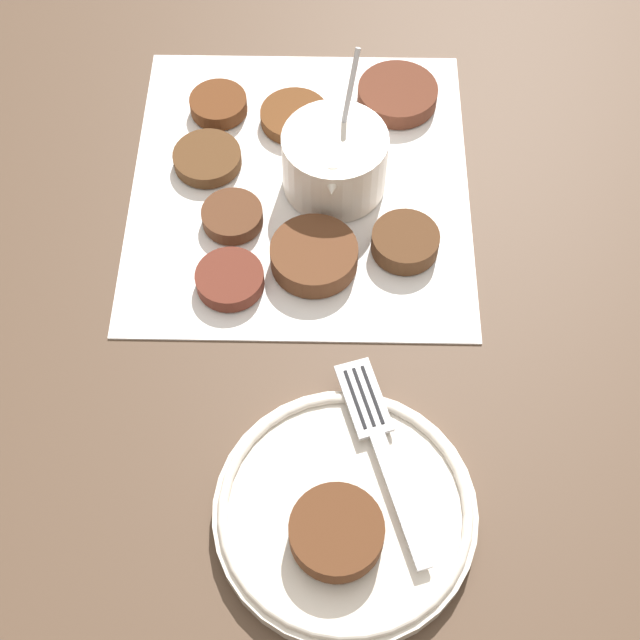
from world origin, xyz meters
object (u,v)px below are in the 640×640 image
(sauce_bowl, at_px, (335,164))
(serving_plate, at_px, (345,512))
(fork, at_px, (378,436))
(fritter_on_plate, at_px, (336,532))

(sauce_bowl, bearing_deg, serving_plate, 4.54)
(serving_plate, distance_m, fork, 0.06)
(sauce_bowl, distance_m, serving_plate, 0.33)
(serving_plate, height_order, fork, fork)
(sauce_bowl, height_order, fork, sauce_bowl)
(sauce_bowl, xyz_separation_m, fork, (0.27, 0.05, -0.01))
(fork, bearing_deg, fritter_on_plate, -18.98)
(sauce_bowl, relative_size, fork, 0.71)
(fritter_on_plate, height_order, fork, fritter_on_plate)
(fork, bearing_deg, sauce_bowl, -169.86)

